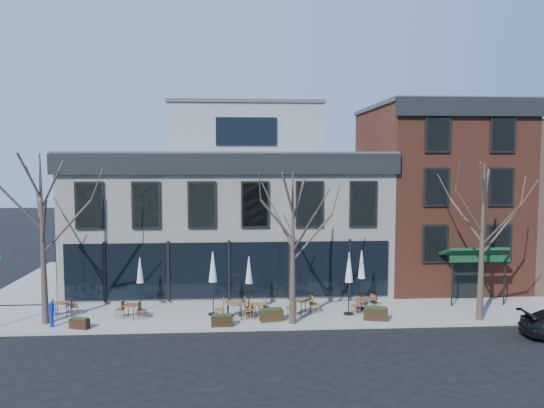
{
  "coord_description": "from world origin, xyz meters",
  "views": [
    {
      "loc": [
        0.46,
        -27.98,
        7.77
      ],
      "look_at": [
        2.43,
        2.0,
        5.26
      ],
      "focal_mm": 35.0,
      "sensor_mm": 36.0,
      "label": 1
    }
  ],
  "objects": [
    {
      "name": "tree_mid",
      "position": [
        3.01,
        -3.9,
        3.79
      ],
      "size": [
        3.5,
        3.55,
        7.04
      ],
      "color": "#382B21",
      "rests_on": "sidewalk_front"
    },
    {
      "name": "ground",
      "position": [
        0.0,
        0.0,
        0.0
      ],
      "size": [
        120.0,
        120.0,
        0.0
      ],
      "primitive_type": "plane",
      "color": "black",
      "rests_on": "ground"
    },
    {
      "name": "sidewalk_side",
      "position": [
        -11.25,
        6.0,
        0.07
      ],
      "size": [
        4.5,
        12.0,
        0.15
      ],
      "primitive_type": "cube",
      "color": "gray",
      "rests_on": "ground"
    },
    {
      "name": "tree_corner",
      "position": [
        -8.49,
        -3.2,
        4.25
      ],
      "size": [
        3.93,
        3.98,
        7.92
      ],
      "color": "#382B21",
      "rests_on": "sidewalk_front"
    },
    {
      "name": "corner_building",
      "position": [
        0.07,
        5.07,
        4.72
      ],
      "size": [
        18.39,
        10.39,
        11.1
      ],
      "color": "silver",
      "rests_on": "ground"
    },
    {
      "name": "sidewalk_front",
      "position": [
        3.25,
        -2.15,
        0.07
      ],
      "size": [
        33.5,
        4.7,
        0.15
      ],
      "primitive_type": "cube",
      "color": "gray",
      "rests_on": "ground"
    },
    {
      "name": "tree_right",
      "position": [
        12.01,
        -3.9,
        4.02
      ],
      "size": [
        3.72,
        3.77,
        7.48
      ],
      "color": "#382B21",
      "rests_on": "sidewalk_front"
    },
    {
      "name": "cafe_set_0",
      "position": [
        -8.13,
        -1.99,
        0.57
      ],
      "size": [
        1.58,
        0.71,
        0.81
      ],
      "color": "brown",
      "rests_on": "sidewalk_front"
    },
    {
      "name": "planter_2",
      "position": [
        2.04,
        -3.5,
        0.45
      ],
      "size": [
        1.15,
        0.64,
        0.61
      ],
      "color": "#332411",
      "rests_on": "sidewalk_front"
    },
    {
      "name": "cafe_set_4",
      "position": [
        3.67,
        -2.58,
        0.62
      ],
      "size": [
        1.75,
        1.06,
        0.91
      ],
      "color": "brown",
      "rests_on": "sidewalk_front"
    },
    {
      "name": "cafe_set_1",
      "position": [
        -4.68,
        -2.61,
        0.57
      ],
      "size": [
        1.59,
        0.74,
        0.81
      ],
      "color": "brown",
      "rests_on": "sidewalk_front"
    },
    {
      "name": "call_box",
      "position": [
        -8.03,
        -3.74,
        0.78
      ],
      "size": [
        0.25,
        0.24,
        1.19
      ],
      "color": "#0C27A8",
      "rests_on": "sidewalk_front"
    },
    {
      "name": "cafe_set_3",
      "position": [
        1.4,
        -2.87,
        0.57
      ],
      "size": [
        1.57,
        0.98,
        0.82
      ],
      "color": "brown",
      "rests_on": "sidewalk_front"
    },
    {
      "name": "umbrella_2",
      "position": [
        1.02,
        -2.06,
        2.15
      ],
      "size": [
        0.45,
        0.45,
        2.83
      ],
      "color": "black",
      "rests_on": "sidewalk_front"
    },
    {
      "name": "umbrella_4",
      "position": [
        6.76,
        -1.75,
        2.29
      ],
      "size": [
        0.48,
        0.48,
        3.03
      ],
      "color": "black",
      "rests_on": "sidewalk_front"
    },
    {
      "name": "red_brick_building",
      "position": [
        13.0,
        4.98,
        5.64
      ],
      "size": [
        8.2,
        11.78,
        11.18
      ],
      "color": "brown",
      "rests_on": "ground"
    },
    {
      "name": "planter_0",
      "position": [
        -6.7,
        -4.05,
        0.4
      ],
      "size": [
        0.96,
        0.63,
        0.5
      ],
      "color": "black",
      "rests_on": "sidewalk_front"
    },
    {
      "name": "umbrella_3",
      "position": [
        5.91,
        -2.69,
        2.34
      ],
      "size": [
        0.5,
        0.5,
        3.1
      ],
      "color": "black",
      "rests_on": "sidewalk_front"
    },
    {
      "name": "umbrella_1",
      "position": [
        -0.75,
        -2.32,
        2.37
      ],
      "size": [
        0.5,
        0.5,
        3.15
      ],
      "color": "black",
      "rests_on": "sidewalk_front"
    },
    {
      "name": "planter_3",
      "position": [
        7.01,
        -3.66,
        0.47
      ],
      "size": [
        1.21,
        0.72,
        0.63
      ],
      "color": "black",
      "rests_on": "sidewalk_front"
    },
    {
      "name": "cafe_set_5",
      "position": [
        6.83,
        -2.44,
        0.6
      ],
      "size": [
        1.68,
        1.04,
        0.87
      ],
      "color": "brown",
      "rests_on": "sidewalk_front"
    },
    {
      "name": "umbrella_0",
      "position": [
        -4.44,
        -1.39,
        2.09
      ],
      "size": [
        0.44,
        0.44,
        2.75
      ],
      "color": "black",
      "rests_on": "sidewalk_front"
    },
    {
      "name": "planter_1",
      "position": [
        -0.27,
        -4.12,
        0.43
      ],
      "size": [
        1.01,
        0.42,
        0.56
      ],
      "color": "black",
      "rests_on": "sidewalk_front"
    },
    {
      "name": "cafe_set_2",
      "position": [
        0.29,
        -3.03,
        0.67
      ],
      "size": [
        1.95,
        0.85,
        1.01
      ],
      "color": "brown",
      "rests_on": "sidewalk_front"
    }
  ]
}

